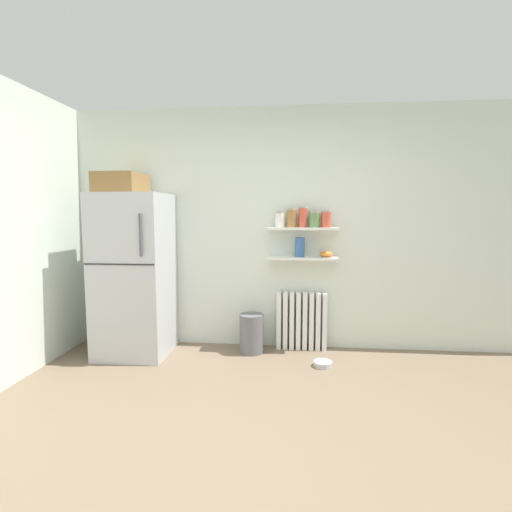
# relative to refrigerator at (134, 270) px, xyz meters

# --- Properties ---
(ground_plane) EXTENTS (7.04, 7.04, 0.00)m
(ground_plane) POSITION_rel_refrigerator_xyz_m (1.45, -1.15, -0.88)
(ground_plane) COLOR #7A6651
(back_wall) EXTENTS (7.04, 0.10, 2.60)m
(back_wall) POSITION_rel_refrigerator_xyz_m (1.45, 0.40, 0.42)
(back_wall) COLOR silver
(back_wall) RESTS_ON ground_plane
(refrigerator) EXTENTS (0.71, 0.74, 1.87)m
(refrigerator) POSITION_rel_refrigerator_xyz_m (0.00, 0.00, 0.00)
(refrigerator) COLOR #B7BABF
(refrigerator) RESTS_ON ground_plane
(radiator) EXTENTS (0.54, 0.12, 0.62)m
(radiator) POSITION_rel_refrigerator_xyz_m (1.75, 0.27, -0.57)
(radiator) COLOR white
(radiator) RESTS_ON ground_plane
(wall_shelf_lower) EXTENTS (0.74, 0.22, 0.02)m
(wall_shelf_lower) POSITION_rel_refrigerator_xyz_m (1.75, 0.24, 0.12)
(wall_shelf_lower) COLOR white
(wall_shelf_upper) EXTENTS (0.74, 0.22, 0.02)m
(wall_shelf_upper) POSITION_rel_refrigerator_xyz_m (1.75, 0.24, 0.43)
(wall_shelf_upper) COLOR white
(storage_jar_0) EXTENTS (0.11, 0.11, 0.17)m
(storage_jar_0) POSITION_rel_refrigerator_xyz_m (1.51, 0.24, 0.53)
(storage_jar_0) COLOR silver
(storage_jar_0) RESTS_ON wall_shelf_upper
(storage_jar_1) EXTENTS (0.11, 0.11, 0.20)m
(storage_jar_1) POSITION_rel_refrigerator_xyz_m (1.63, 0.24, 0.54)
(storage_jar_1) COLOR olive
(storage_jar_1) RESTS_ON wall_shelf_upper
(storage_jar_2) EXTENTS (0.09, 0.09, 0.22)m
(storage_jar_2) POSITION_rel_refrigerator_xyz_m (1.75, 0.24, 0.55)
(storage_jar_2) COLOR #C64C38
(storage_jar_2) RESTS_ON wall_shelf_upper
(storage_jar_3) EXTENTS (0.12, 0.12, 0.17)m
(storage_jar_3) POSITION_rel_refrigerator_xyz_m (1.86, 0.24, 0.53)
(storage_jar_3) COLOR #5B7F4C
(storage_jar_3) RESTS_ON wall_shelf_upper
(storage_jar_4) EXTENTS (0.10, 0.10, 0.18)m
(storage_jar_4) POSITION_rel_refrigerator_xyz_m (1.98, 0.24, 0.53)
(storage_jar_4) COLOR #C64C38
(storage_jar_4) RESTS_ON wall_shelf_upper
(vase) EXTENTS (0.10, 0.10, 0.20)m
(vase) POSITION_rel_refrigerator_xyz_m (1.72, 0.24, 0.24)
(vase) COLOR #38609E
(vase) RESTS_ON wall_shelf_lower
(shelf_bowl) EXTENTS (0.14, 0.14, 0.06)m
(shelf_bowl) POSITION_rel_refrigerator_xyz_m (1.99, 0.24, 0.17)
(shelf_bowl) COLOR orange
(shelf_bowl) RESTS_ON wall_shelf_lower
(trash_bin) EXTENTS (0.25, 0.25, 0.41)m
(trash_bin) POSITION_rel_refrigerator_xyz_m (1.22, 0.12, -0.68)
(trash_bin) COLOR slate
(trash_bin) RESTS_ON ground_plane
(pet_food_bowl) EXTENTS (0.18, 0.18, 0.05)m
(pet_food_bowl) POSITION_rel_refrigerator_xyz_m (1.94, -0.20, -0.86)
(pet_food_bowl) COLOR #B7B7BC
(pet_food_bowl) RESTS_ON ground_plane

